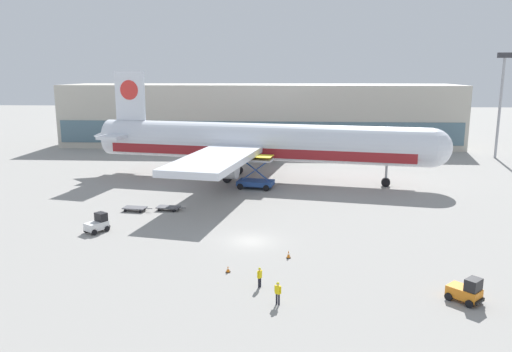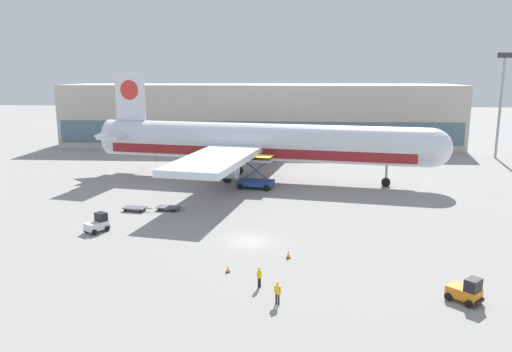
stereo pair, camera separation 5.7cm
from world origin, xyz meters
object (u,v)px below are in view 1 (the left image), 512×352
(airplane_main, at_px, (253,143))
(baggage_dolly_second, at_px, (168,207))
(traffic_cone_far, at_px, (228,269))
(baggage_dolly_lead, at_px, (135,208))
(traffic_cone_near, at_px, (289,254))
(light_mast, at_px, (501,97))
(scissor_lift_loader, at_px, (256,176))
(baggage_tug_mid, at_px, (98,224))
(ground_crew_far, at_px, (278,291))
(baggage_tug_foreground, at_px, (466,291))
(ground_crew_near, at_px, (260,276))

(airplane_main, xyz_separation_m, baggage_dolly_second, (-9.29, -18.87, -5.45))
(traffic_cone_far, bearing_deg, baggage_dolly_lead, 126.88)
(traffic_cone_near, bearing_deg, traffic_cone_far, -144.89)
(light_mast, relative_size, scissor_lift_loader, 3.62)
(baggage_tug_mid, height_order, ground_crew_far, baggage_tug_mid)
(traffic_cone_near, height_order, traffic_cone_far, traffic_cone_near)
(baggage_tug_foreground, bearing_deg, airplane_main, 159.17)
(baggage_tug_mid, bearing_deg, ground_crew_far, -95.11)
(baggage_tug_foreground, bearing_deg, traffic_cone_far, -148.58)
(light_mast, relative_size, traffic_cone_near, 27.96)
(baggage_dolly_lead, xyz_separation_m, traffic_cone_far, (13.79, -18.37, -0.11))
(airplane_main, xyz_separation_m, traffic_cone_near, (5.64, -34.15, -5.48))
(light_mast, height_order, traffic_cone_near, light_mast)
(traffic_cone_near, bearing_deg, baggage_dolly_second, 134.32)
(light_mast, distance_m, baggage_dolly_second, 71.28)
(baggage_tug_foreground, xyz_separation_m, traffic_cone_near, (-13.27, 8.16, -0.52))
(baggage_tug_foreground, xyz_separation_m, traffic_cone_far, (-18.47, 4.50, -0.60))
(baggage_dolly_second, distance_m, traffic_cone_near, 21.36)
(ground_crew_near, bearing_deg, light_mast, -179.90)
(airplane_main, distance_m, baggage_tug_foreground, 46.60)
(light_mast, height_order, traffic_cone_far, light_mast)
(scissor_lift_loader, distance_m, baggage_tug_mid, 26.68)
(scissor_lift_loader, relative_size, traffic_cone_near, 7.72)
(airplane_main, height_order, ground_crew_near, airplane_main)
(airplane_main, bearing_deg, baggage_tug_mid, -107.81)
(airplane_main, distance_m, baggage_dolly_second, 21.73)
(scissor_lift_loader, bearing_deg, traffic_cone_far, -80.06)
(scissor_lift_loader, bearing_deg, ground_crew_near, -75.23)
(ground_crew_far, bearing_deg, airplane_main, -54.12)
(ground_crew_near, bearing_deg, scissor_lift_loader, -141.44)
(airplane_main, height_order, ground_crew_far, airplane_main)
(traffic_cone_near, xyz_separation_m, traffic_cone_far, (-5.20, -3.66, -0.08))
(baggage_tug_mid, bearing_deg, traffic_cone_far, -89.67)
(light_mast, xyz_separation_m, baggage_dolly_second, (-56.20, -42.27, -11.65))
(scissor_lift_loader, xyz_separation_m, baggage_dolly_second, (-10.04, -12.82, -1.50))
(light_mast, height_order, baggage_dolly_second, light_mast)
(light_mast, xyz_separation_m, baggage_tug_mid, (-61.82, -51.03, -11.16))
(traffic_cone_far, bearing_deg, baggage_tug_foreground, -13.68)
(airplane_main, bearing_deg, traffic_cone_far, -78.81)
(ground_crew_near, relative_size, traffic_cone_near, 2.29)
(ground_crew_near, distance_m, traffic_cone_near, 6.97)
(baggage_dolly_lead, distance_m, traffic_cone_far, 22.97)
(baggage_tug_mid, bearing_deg, baggage_dolly_second, 1.23)
(scissor_lift_loader, distance_m, ground_crew_far, 37.80)
(ground_crew_near, height_order, ground_crew_far, ground_crew_far)
(scissor_lift_loader, bearing_deg, airplane_main, 107.67)
(light_mast, height_order, baggage_tug_foreground, light_mast)
(scissor_lift_loader, xyz_separation_m, traffic_cone_far, (-0.33, -31.76, -1.61))
(baggage_tug_foreground, bearing_deg, traffic_cone_near, -166.48)
(light_mast, height_order, scissor_lift_loader, light_mast)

